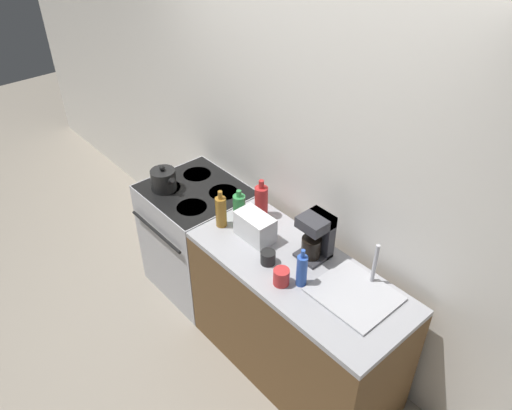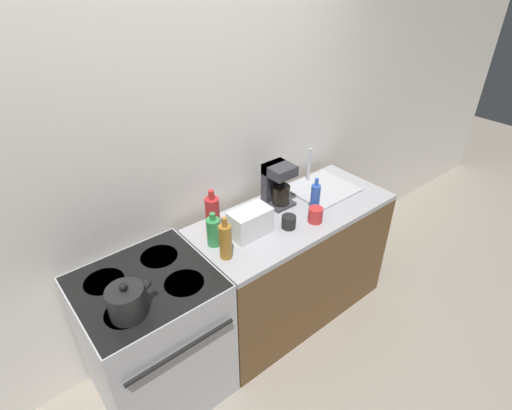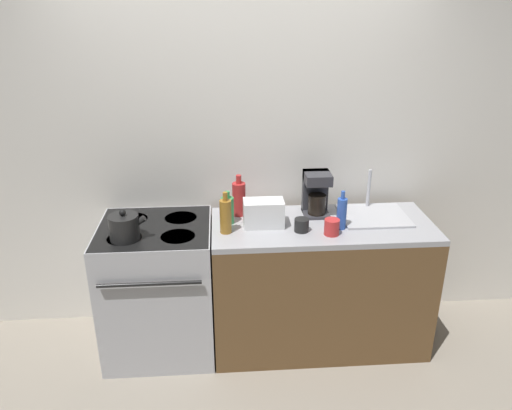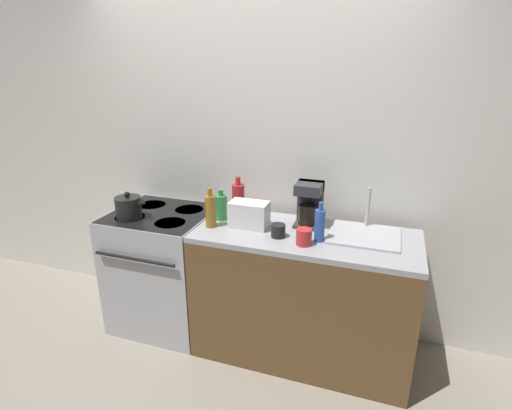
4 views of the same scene
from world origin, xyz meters
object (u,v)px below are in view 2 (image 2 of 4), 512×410
(stove, at_px, (155,337))
(cup_red, at_px, (315,215))
(kettle, at_px, (127,302))
(toaster, at_px, (250,222))
(bottle_green, at_px, (214,231))
(bottle_blue, at_px, (315,198))
(bottle_amber, at_px, (225,241))
(cup_black, at_px, (289,222))
(coffee_maker, at_px, (277,183))
(bottle_red, at_px, (213,214))

(stove, bearing_deg, cup_red, -9.50)
(stove, relative_size, kettle, 4.02)
(toaster, distance_m, bottle_green, 0.24)
(bottle_blue, bearing_deg, cup_red, -133.26)
(bottle_blue, relative_size, bottle_amber, 0.94)
(bottle_green, xyz_separation_m, cup_black, (0.46, -0.16, -0.05))
(kettle, height_order, bottle_amber, bottle_amber)
(bottle_amber, relative_size, cup_black, 2.94)
(stove, height_order, cup_black, cup_black)
(bottle_green, bearing_deg, kettle, -163.00)
(kettle, bearing_deg, coffee_maker, 13.71)
(bottle_green, xyz_separation_m, cup_red, (0.64, -0.22, -0.04))
(bottle_blue, relative_size, cup_red, 2.52)
(kettle, relative_size, toaster, 0.89)
(bottle_amber, xyz_separation_m, cup_red, (0.66, -0.08, -0.06))
(stove, bearing_deg, coffee_maker, 7.45)
(bottle_red, xyz_separation_m, cup_red, (0.56, -0.35, -0.07))
(coffee_maker, bearing_deg, kettle, -166.29)
(stove, height_order, kettle, kettle)
(toaster, xyz_separation_m, coffee_maker, (0.37, 0.17, 0.07))
(bottle_green, bearing_deg, stove, -176.00)
(stove, bearing_deg, kettle, -133.61)
(bottle_blue, bearing_deg, bottle_red, 157.60)
(bottle_blue, bearing_deg, coffee_maker, 115.96)
(kettle, distance_m, coffee_maker, 1.27)
(bottle_blue, xyz_separation_m, bottle_amber, (-0.73, -0.00, 0.01))
(bottle_red, bearing_deg, bottle_green, -122.40)
(kettle, height_order, bottle_red, bottle_red)
(toaster, bearing_deg, stove, 177.80)
(bottle_amber, distance_m, bottle_green, 0.14)
(toaster, height_order, cup_red, toaster)
(stove, relative_size, bottle_amber, 3.40)
(toaster, distance_m, coffee_maker, 0.41)
(bottle_amber, bearing_deg, kettle, -175.34)
(stove, distance_m, kettle, 0.57)
(bottle_amber, relative_size, bottle_green, 1.23)
(coffee_maker, bearing_deg, stove, -172.55)
(coffee_maker, xyz_separation_m, bottle_green, (-0.60, -0.11, -0.06))
(bottle_green, distance_m, cup_black, 0.49)
(bottle_blue, distance_m, cup_black, 0.27)
(cup_red, bearing_deg, coffee_maker, 97.13)
(stove, bearing_deg, bottle_red, 15.98)
(stove, xyz_separation_m, toaster, (0.71, -0.03, 0.54))
(toaster, bearing_deg, bottle_blue, -8.92)
(cup_black, xyz_separation_m, cup_red, (0.18, -0.06, 0.01))
(coffee_maker, height_order, bottle_green, coffee_maker)
(cup_black, relative_size, cup_red, 0.91)
(cup_red, bearing_deg, cup_black, 161.31)
(toaster, distance_m, bottle_red, 0.24)
(kettle, bearing_deg, bottle_red, 24.19)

